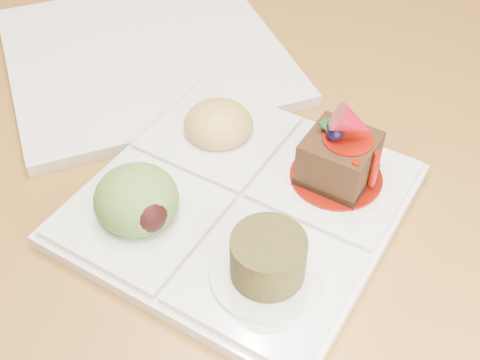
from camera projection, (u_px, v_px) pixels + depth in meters
ground at (198, 355)px, 1.23m from camera, size 6.00×6.00×0.00m
dining_table at (170, 83)px, 0.75m from camera, size 1.00×1.80×0.75m
sampler_plate at (235, 193)px, 0.50m from camera, size 0.32×0.32×0.10m
second_plate at (145, 54)px, 0.66m from camera, size 0.35×0.35×0.01m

